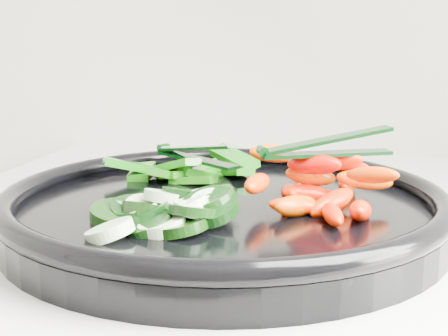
# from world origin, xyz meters

# --- Properties ---
(veggie_tray) EXTENTS (0.39, 0.39, 0.04)m
(veggie_tray) POSITION_xyz_m (-0.70, 1.61, 0.95)
(veggie_tray) COLOR black
(veggie_tray) RESTS_ON counter
(cucumber_pile) EXTENTS (0.13, 0.12, 0.04)m
(cucumber_pile) POSITION_xyz_m (-0.73, 1.55, 0.96)
(cucumber_pile) COLOR black
(cucumber_pile) RESTS_ON veggie_tray
(carrot_pile) EXTENTS (0.13, 0.15, 0.06)m
(carrot_pile) POSITION_xyz_m (-0.62, 1.62, 0.97)
(carrot_pile) COLOR red
(carrot_pile) RESTS_ON veggie_tray
(pepper_pile) EXTENTS (0.15, 0.11, 0.04)m
(pepper_pile) POSITION_xyz_m (-0.76, 1.70, 0.96)
(pepper_pile) COLOR #17690A
(pepper_pile) RESTS_ON veggie_tray
(tong_carrot) EXTENTS (0.11, 0.06, 0.02)m
(tong_carrot) POSITION_xyz_m (-0.62, 1.62, 1.00)
(tong_carrot) COLOR black
(tong_carrot) RESTS_ON carrot_pile
(tong_pepper) EXTENTS (0.10, 0.08, 0.02)m
(tong_pepper) POSITION_xyz_m (-0.75, 1.70, 0.98)
(tong_pepper) COLOR black
(tong_pepper) RESTS_ON pepper_pile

